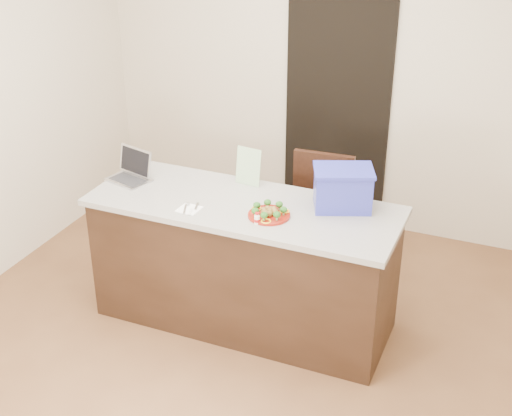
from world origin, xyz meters
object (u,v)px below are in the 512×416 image
at_px(yogurt_bottle, 257,219).
at_px(island, 244,263).
at_px(chair, 317,214).
at_px(napkin, 189,209).
at_px(laptop, 132,171).
at_px(blue_box, 343,188).
at_px(plate, 269,215).

bearing_deg(yogurt_bottle, island, 130.35).
bearing_deg(chair, napkin, -126.85).
relative_size(island, laptop, 6.17).
bearing_deg(yogurt_bottle, blue_box, 45.02).
distance_m(island, chair, 0.74).
height_order(napkin, chair, chair).
bearing_deg(island, napkin, -143.31).
distance_m(laptop, blue_box, 1.50).
relative_size(napkin, laptop, 0.40).
xyz_separation_m(island, blue_box, (0.61, 0.20, 0.59)).
relative_size(yogurt_bottle, chair, 0.07).
bearing_deg(laptop, plate, 6.56).
xyz_separation_m(island, yogurt_bottle, (0.19, -0.22, 0.49)).
bearing_deg(chair, blue_box, -60.44).
xyz_separation_m(plate, laptop, (-1.10, 0.16, 0.05)).
relative_size(island, chair, 2.02).
bearing_deg(plate, yogurt_bottle, -104.83).
relative_size(napkin, chair, 0.13).
distance_m(plate, blue_box, 0.50).
bearing_deg(laptop, napkin, -9.83).
bearing_deg(laptop, yogurt_bottle, 0.16).
xyz_separation_m(plate, chair, (0.08, 0.77, -0.35)).
xyz_separation_m(island, plate, (0.22, -0.10, 0.47)).
height_order(plate, napkin, plate).
bearing_deg(plate, laptop, 171.58).
height_order(island, chair, chair).
distance_m(napkin, blue_box, 0.99).
height_order(laptop, blue_box, blue_box).
xyz_separation_m(laptop, blue_box, (1.49, 0.14, 0.08)).
distance_m(island, laptop, 1.02).
relative_size(yogurt_bottle, blue_box, 0.17).
distance_m(plate, chair, 0.85).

